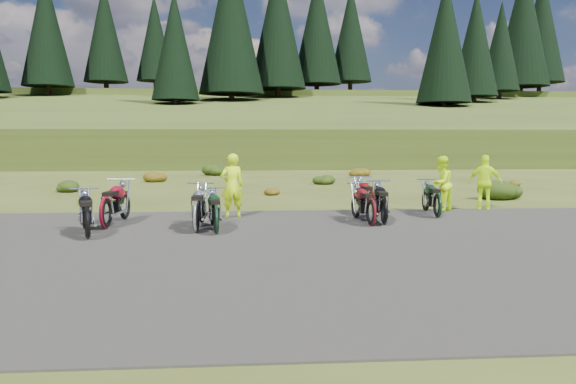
{
  "coord_description": "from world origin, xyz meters",
  "views": [
    {
      "loc": [
        -1.4,
        -13.43,
        2.26
      ],
      "look_at": [
        -0.31,
        0.94,
        0.9
      ],
      "focal_mm": 35.0,
      "sensor_mm": 36.0,
      "label": 1
    }
  ],
  "objects": [
    {
      "name": "motorcycle_5",
      "position": [
        2.21,
        0.85,
        0.0
      ],
      "size": [
        0.91,
        2.18,
        1.11
      ],
      "primitive_type": null,
      "rotation": [
        0.0,
        0.0,
        1.47
      ],
      "color": "black",
      "rests_on": "ground"
    },
    {
      "name": "motorcycle_7",
      "position": [
        4.06,
        2.07,
        0.0
      ],
      "size": [
        0.82,
        2.07,
        1.06
      ],
      "primitive_type": null,
      "rotation": [
        0.0,
        0.0,
        1.5
      ],
      "color": "black",
      "rests_on": "ground"
    },
    {
      "name": "person_right_a",
      "position": [
        4.68,
        3.55,
        0.86
      ],
      "size": [
        1.06,
        1.03,
        1.72
      ],
      "primitive_type": "imported",
      "rotation": [
        0.0,
        0.0,
        3.84
      ],
      "color": "#B6E30B",
      "rests_on": "ground"
    },
    {
      "name": "motorcycle_4",
      "position": [
        1.83,
        0.72,
        0.0
      ],
      "size": [
        0.88,
        2.1,
        1.07
      ],
      "primitive_type": null,
      "rotation": [
        0.0,
        0.0,
        1.67
      ],
      "color": "#570E13",
      "rests_on": "ground"
    },
    {
      "name": "shrub_1",
      "position": [
        -9.1,
        11.3,
        0.31
      ],
      "size": [
        1.03,
        1.03,
        0.61
      ],
      "primitive_type": "ellipsoid",
      "color": "black",
      "rests_on": "ground"
    },
    {
      "name": "shrub_6",
      "position": [
        5.4,
        19.8,
        0.38
      ],
      "size": [
        1.3,
        1.3,
        0.77
      ],
      "primitive_type": "ellipsoid",
      "color": "#653C0C",
      "rests_on": "ground"
    },
    {
      "name": "conifer_22",
      "position": [
        -3.0,
        56.0,
        16.77
      ],
      "size": [
        7.92,
        7.92,
        20.0
      ],
      "color": "black",
      "rests_on": "ground"
    },
    {
      "name": "person_right_b",
      "position": [
        6.2,
        3.81,
        0.87
      ],
      "size": [
        1.11,
        0.8,
        1.74
      ],
      "primitive_type": "imported",
      "rotation": [
        0.0,
        0.0,
        2.73
      ],
      "color": "#B6E30B",
      "rests_on": "ground"
    },
    {
      "name": "conifer_21",
      "position": [
        -9.0,
        50.0,
        12.56
      ],
      "size": [
        5.28,
        5.28,
        14.0
      ],
      "color": "black",
      "rests_on": "ground"
    },
    {
      "name": "shrub_3",
      "position": [
        -3.3,
        21.9,
        0.46
      ],
      "size": [
        1.56,
        1.56,
        0.92
      ],
      "primitive_type": "ellipsoid",
      "color": "black",
      "rests_on": "ground"
    },
    {
      "name": "ground",
      "position": [
        0.0,
        0.0,
        0.0
      ],
      "size": [
        300.0,
        300.0,
        0.0
      ],
      "primitive_type": "plane",
      "color": "#3A4115",
      "rests_on": "ground"
    },
    {
      "name": "motorcycle_2",
      "position": [
        -2.1,
        -0.27,
        0.0
      ],
      "size": [
        0.89,
        2.06,
        1.04
      ],
      "primitive_type": null,
      "rotation": [
        0.0,
        0.0,
        1.69
      ],
      "color": "black",
      "rests_on": "ground"
    },
    {
      "name": "conifer_29",
      "position": [
        39.0,
        67.0,
        18.97
      ],
      "size": [
        7.92,
        7.92,
        20.0
      ],
      "color": "black",
      "rests_on": "ground"
    },
    {
      "name": "person_middle",
      "position": [
        -1.78,
        2.58,
        0.91
      ],
      "size": [
        0.76,
        0.59,
        1.83
      ],
      "primitive_type": "imported",
      "rotation": [
        0.0,
        0.0,
        3.4
      ],
      "color": "#B6E30B",
      "rests_on": "ground"
    },
    {
      "name": "conifer_25",
      "position": [
        15.0,
        74.0,
        18.66
      ],
      "size": [
        6.6,
        6.6,
        17.0
      ],
      "color": "black",
      "rests_on": "ground"
    },
    {
      "name": "conifer_19",
      "position": [
        -21.0,
        69.0,
        17.36
      ],
      "size": [
        6.16,
        6.16,
        16.0
      ],
      "color": "black",
      "rests_on": "ground"
    },
    {
      "name": "conifer_24",
      "position": [
        9.0,
        68.0,
        18.16
      ],
      "size": [
        7.04,
        7.04,
        18.0
      ],
      "color": "black",
      "rests_on": "ground"
    },
    {
      "name": "motorcycle_3",
      "position": [
        -2.59,
        0.02,
        0.0
      ],
      "size": [
        0.77,
        2.19,
        1.14
      ],
      "primitive_type": null,
      "rotation": [
        0.0,
        0.0,
        1.55
      ],
      "color": "silver",
      "rests_on": "ground"
    },
    {
      "name": "conifer_27",
      "position": [
        27.0,
        55.0,
        14.06
      ],
      "size": [
        5.72,
        5.72,
        15.0
      ],
      "color": "black",
      "rests_on": "ground"
    },
    {
      "name": "gravel_pad",
      "position": [
        0.0,
        -2.0,
        0.0
      ],
      "size": [
        20.0,
        12.0,
        0.04
      ],
      "primitive_type": "cube",
      "color": "black",
      "rests_on": "ground"
    },
    {
      "name": "conifer_23",
      "position": [
        3.0,
        62.0,
        17.47
      ],
      "size": [
        7.48,
        7.48,
        19.0
      ],
      "color": "black",
      "rests_on": "ground"
    },
    {
      "name": "shrub_4",
      "position": [
        -0.4,
        9.2,
        0.23
      ],
      "size": [
        0.77,
        0.77,
        0.45
      ],
      "primitive_type": "ellipsoid",
      "color": "#653C0C",
      "rests_on": "ground"
    },
    {
      "name": "shrub_2",
      "position": [
        -6.2,
        16.6,
        0.38
      ],
      "size": [
        1.3,
        1.3,
        0.77
      ],
      "primitive_type": "ellipsoid",
      "color": "#653C0C",
      "rests_on": "ground"
    },
    {
      "name": "shrub_7",
      "position": [
        8.3,
        7.1,
        0.46
      ],
      "size": [
        1.56,
        1.56,
        0.92
      ],
      "primitive_type": "ellipsoid",
      "color": "black",
      "rests_on": "ground"
    },
    {
      "name": "conifer_20",
      "position": [
        -15.0,
        75.0,
        17.65
      ],
      "size": [
        5.72,
        5.72,
        15.0
      ],
      "color": "black",
      "rests_on": "ground"
    },
    {
      "name": "conifer_28",
      "position": [
        33.0,
        61.0,
        14.76
      ],
      "size": [
        5.28,
        5.28,
        14.0
      ],
      "color": "black",
      "rests_on": "ground"
    },
    {
      "name": "conifer_26",
      "position": [
        21.0,
        49.0,
        13.37
      ],
      "size": [
        6.16,
        6.16,
        16.0
      ],
      "color": "black",
      "rests_on": "ground"
    },
    {
      "name": "hill_plateau",
      "position": [
        0.0,
        110.0,
        0.0
      ],
      "size": [
        300.0,
        90.0,
        9.17
      ],
      "primitive_type": "cube",
      "color": "#344216",
      "rests_on": "ground"
    },
    {
      "name": "shrub_5",
      "position": [
        2.5,
        14.5,
        0.31
      ],
      "size": [
        1.03,
        1.03,
        0.61
      ],
      "primitive_type": "ellipsoid",
      "color": "black",
      "rests_on": "ground"
    },
    {
      "name": "motorcycle_6",
      "position": [
        2.22,
        2.39,
        0.0
      ],
      "size": [
        0.84,
        2.19,
        1.13
      ],
      "primitive_type": null,
      "rotation": [
        0.0,
        0.0,
        1.63
      ],
      "color": "maroon",
      "rests_on": "ground"
    },
    {
      "name": "conifer_30",
      "position": [
        45.0,
        73.0,
        19.66
      ],
      "size": [
        7.48,
        7.48,
        19.0
      ],
      "color": "black",
      "rests_on": "ground"
    },
    {
      "name": "conifer_18",
      "position": [
        -27.0,
        63.0,
        16.66
      ],
      "size": [
        6.6,
        6.6,
        17.0
      ],
      "color": "black",
      "rests_on": "ground"
    },
    {
      "name": "motorcycle_0",
      "position": [
        -4.93,
        -0.71,
        0.0
      ],
      "size": [
        1.3,
        2.19,
        1.09
      ],
      "primitive_type": null,
      "rotation": [
        0.0,
        0.0,
        1.88
      ],
      "color": "black",
      "rests_on": "ground"
    },
    {
      "name": "motorcycle_1",
      "position": [
        -4.88,
        0.74,
        0.0
      ],
      "size": [
        0.98,
        2.36,
        1.2
      ],
      "primitive_type": null,
      "rotation": [
        0.0,
        0.0,
        1.48
      ],
      "color": "maroon",
      "rests_on": "ground"
    },
    {
      "name": "hill_slope",
      "position": [
        0.0,
        50.0,
        0.0
      ],
      "size": [
        300.0,
        45.97,
        9.37
      ],
      "primitive_type": null,
      "rotation": [
        0.14,
        0.0,
        0.0
      ],
      "color": "#344216",
      "rests_on": "ground"
    },
    {
      "name": "shrub_8",
      "position": [
        11.2,
        12.4,
        0.23
      ],
      "size": [
        0.77,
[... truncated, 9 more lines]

